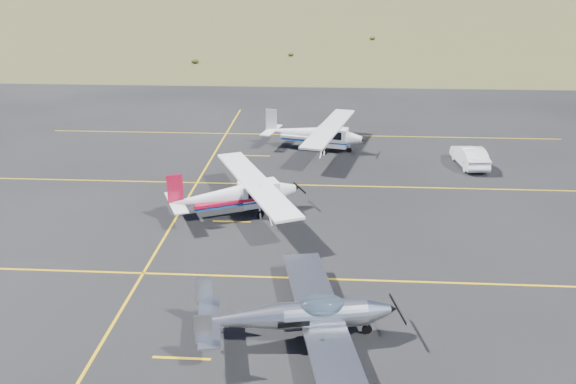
% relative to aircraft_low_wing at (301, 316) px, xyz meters
% --- Properties ---
extents(ground, '(1600.00, 1600.00, 0.00)m').
position_rel_aircraft_low_wing_xyz_m(ground, '(-1.00, 2.20, -0.99)').
color(ground, '#383D1C').
rests_on(ground, ground).
extents(apron, '(72.00, 72.00, 0.02)m').
position_rel_aircraft_low_wing_xyz_m(apron, '(-1.00, 9.20, -0.99)').
color(apron, black).
rests_on(apron, ground).
extents(aircraft_low_wing, '(6.97, 9.59, 2.07)m').
position_rel_aircraft_low_wing_xyz_m(aircraft_low_wing, '(0.00, 0.00, 0.00)').
color(aircraft_low_wing, '#BBBDC2').
rests_on(aircraft_low_wing, apron).
extents(aircraft_cessna, '(7.62, 10.05, 2.64)m').
position_rel_aircraft_low_wing_xyz_m(aircraft_cessna, '(-3.85, 10.72, 0.18)').
color(aircraft_cessna, white).
rests_on(aircraft_cessna, apron).
extents(aircraft_plain, '(7.00, 10.79, 2.73)m').
position_rel_aircraft_low_wing_xyz_m(aircraft_plain, '(0.10, 22.45, 0.22)').
color(aircraft_plain, silver).
rests_on(aircraft_plain, apron).
extents(sedan, '(1.79, 4.24, 1.36)m').
position_rel_aircraft_low_wing_xyz_m(sedan, '(10.39, 19.44, -0.30)').
color(sedan, white).
rests_on(sedan, apron).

